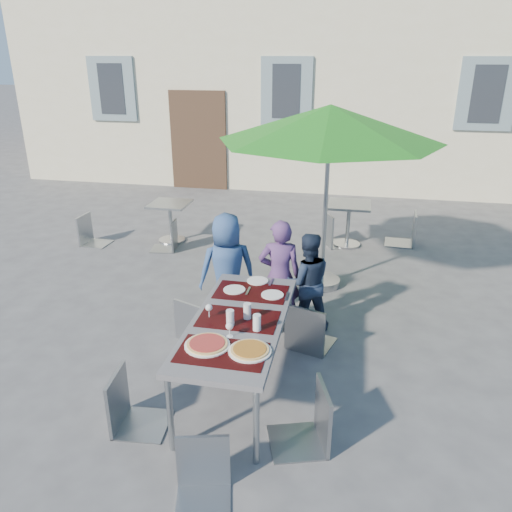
% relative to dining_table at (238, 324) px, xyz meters
% --- Properties ---
extents(ground, '(90.00, 90.00, 0.00)m').
position_rel_dining_table_xyz_m(ground, '(-0.67, -0.23, -0.70)').
color(ground, '#4A4A4D').
rests_on(ground, ground).
extents(dining_table, '(0.80, 1.85, 0.76)m').
position_rel_dining_table_xyz_m(dining_table, '(0.00, 0.00, 0.00)').
color(dining_table, '#46464B').
rests_on(dining_table, ground).
extents(pizza_near_left, '(0.37, 0.37, 0.03)m').
position_rel_dining_table_xyz_m(pizza_near_left, '(-0.14, -0.48, 0.07)').
color(pizza_near_left, white).
rests_on(pizza_near_left, dining_table).
extents(pizza_near_right, '(0.34, 0.34, 0.03)m').
position_rel_dining_table_xyz_m(pizza_near_right, '(0.21, -0.50, 0.07)').
color(pizza_near_right, white).
rests_on(pizza_near_right, dining_table).
extents(glassware, '(0.53, 0.39, 0.15)m').
position_rel_dining_table_xyz_m(glassware, '(0.04, -0.11, 0.13)').
color(glassware, silver).
rests_on(glassware, dining_table).
extents(place_settings, '(0.65, 0.51, 0.01)m').
position_rel_dining_table_xyz_m(place_settings, '(0.02, 0.62, 0.06)').
color(place_settings, white).
rests_on(place_settings, dining_table).
extents(child_0, '(0.76, 0.65, 1.32)m').
position_rel_dining_table_xyz_m(child_0, '(-0.42, 1.22, -0.03)').
color(child_0, '#2E4C81').
rests_on(child_0, ground).
extents(child_1, '(0.52, 0.38, 1.30)m').
position_rel_dining_table_xyz_m(child_1, '(0.18, 1.22, -0.05)').
color(child_1, '#53346A').
rests_on(child_1, ground).
extents(child_2, '(0.63, 0.47, 1.15)m').
position_rel_dining_table_xyz_m(child_2, '(0.48, 1.28, -0.12)').
color(child_2, '#1C273E').
rests_on(child_2, ground).
extents(chair_0, '(0.52, 0.53, 0.91)m').
position_rel_dining_table_xyz_m(chair_0, '(-0.68, 0.78, -0.17)').
color(chair_0, gray).
rests_on(chair_0, ground).
extents(chair_1, '(0.46, 0.46, 0.97)m').
position_rel_dining_table_xyz_m(chair_1, '(-0.17, 0.97, -0.13)').
color(chair_1, gray).
rests_on(chair_1, ground).
extents(chair_2, '(0.55, 0.56, 1.00)m').
position_rel_dining_table_xyz_m(chair_2, '(0.56, 0.83, -0.11)').
color(chair_2, gray).
rests_on(chair_2, ground).
extents(chair_3, '(0.46, 0.46, 0.95)m').
position_rel_dining_table_xyz_m(chair_3, '(-0.78, -0.66, -0.14)').
color(chair_3, gray).
rests_on(chair_3, ground).
extents(chair_4, '(0.55, 0.55, 0.98)m').
position_rel_dining_table_xyz_m(chair_4, '(0.72, -0.56, -0.12)').
color(chair_4, gray).
rests_on(chair_4, ground).
extents(chair_5, '(0.47, 0.47, 0.87)m').
position_rel_dining_table_xyz_m(chair_5, '(0.04, -1.25, -0.19)').
color(chair_5, gray).
rests_on(chair_5, ground).
extents(patio_umbrella, '(2.78, 2.78, 2.38)m').
position_rel_dining_table_xyz_m(patio_umbrella, '(0.57, 2.45, 1.45)').
color(patio_umbrella, '#A5A7AD').
rests_on(patio_umbrella, ground).
extents(cafe_table_0, '(0.62, 0.62, 0.67)m').
position_rel_dining_table_xyz_m(cafe_table_0, '(-2.05, 3.68, -0.27)').
color(cafe_table_0, '#A5A7AD').
rests_on(cafe_table_0, ground).
extents(bg_chair_l_0, '(0.43, 0.43, 0.93)m').
position_rel_dining_table_xyz_m(bg_chair_l_0, '(-3.32, 3.30, -0.15)').
color(bg_chair_l_0, '#90969C').
rests_on(bg_chair_l_0, ground).
extents(bg_chair_r_0, '(0.45, 0.45, 0.89)m').
position_rel_dining_table_xyz_m(bg_chair_r_0, '(-1.95, 3.31, -0.18)').
color(bg_chair_r_0, gray).
rests_on(bg_chair_r_0, ground).
extents(cafe_table_1, '(0.67, 0.67, 0.72)m').
position_rel_dining_table_xyz_m(cafe_table_1, '(0.85, 4.07, -0.22)').
color(cafe_table_1, '#A5A7AD').
rests_on(cafe_table_1, ground).
extents(bg_chair_l_1, '(0.59, 0.59, 1.01)m').
position_rel_dining_table_xyz_m(bg_chair_l_1, '(0.64, 4.06, -0.10)').
color(bg_chair_l_1, gray).
rests_on(bg_chair_l_1, ground).
extents(bg_chair_r_1, '(0.49, 0.48, 1.03)m').
position_rel_dining_table_xyz_m(bg_chair_r_1, '(1.81, 4.33, -0.09)').
color(bg_chair_r_1, gray).
rests_on(bg_chair_r_1, ground).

